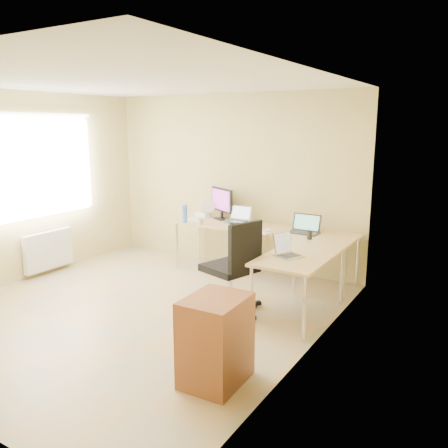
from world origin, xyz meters
The scene contains 25 objects.
floor centered at (0.00, 0.00, 0.00)m, with size 4.50×4.50×0.00m, color tan.
ceiling centered at (0.00, 0.00, 2.60)m, with size 4.50×4.50×0.00m, color white.
wall_back centered at (0.00, 2.25, 1.30)m, with size 4.50×4.50×0.00m, color tan.
wall_left centered at (-2.10, 0.00, 1.30)m, with size 4.50×4.50×0.00m, color tan.
wall_right centered at (2.10, 0.00, 1.30)m, with size 4.50×4.50×0.00m, color tan.
desk_main centered at (0.72, 1.85, 0.36)m, with size 2.65×0.70×0.73m, color tan.
desk_return centered at (1.70, 0.85, 0.36)m, with size 0.70×1.30×0.73m, color tan.
monitor centered at (-0.06, 2.05, 0.97)m, with size 0.57×0.18×0.48m, color black.
book_stack centered at (0.25, 1.97, 0.75)m, with size 0.21×0.29×0.05m, color #2C776A.
laptop_center centered at (0.34, 1.85, 0.89)m, with size 0.34×0.26×0.22m, color #B6B5D1.
laptop_black centered at (1.35, 1.84, 0.85)m, with size 0.39×0.29×0.25m, color #282626.
keyboard centered at (0.75, 1.55, 0.74)m, with size 0.49×0.14×0.02m, color white.
mouse centered at (0.89, 1.70, 0.75)m, with size 0.09×0.06×0.03m, color silver.
mug centered at (-0.12, 1.55, 0.78)m, with size 0.11×0.11×0.10m, color beige.
cd_stack centered at (0.20, 1.76, 0.74)m, with size 0.11×0.11×0.03m, color silver.
water_bottle centered at (-0.40, 1.55, 0.86)m, with size 0.08×0.08×0.27m, color #4C76D2.
papers centered at (-0.40, 1.79, 0.73)m, with size 0.21×0.30×0.01m, color silver.
white_box centered at (-0.40, 2.05, 0.77)m, with size 0.22×0.16×0.08m, color white.
desk_fan centered at (-0.29, 2.05, 0.86)m, with size 0.21×0.21×0.26m, color silver.
black_cup centered at (1.54, 1.55, 0.78)m, with size 0.06×0.06×0.11m, color black.
laptop_return centered at (1.63, 0.69, 0.83)m, with size 0.24×0.31×0.21m, color #B7BACA.
office_chair centered at (0.97, 0.53, 0.50)m, with size 0.67×0.67×1.12m, color black.
cabinet centered at (1.63, -0.82, 0.36)m, with size 0.46×0.57×0.79m, color #A3783A.
radiator centered at (-2.03, 0.40, 0.35)m, with size 0.09×0.80×0.55m, color white.
window centered at (-2.05, 0.40, 1.55)m, with size 0.10×1.80×1.40m, color white.
Camera 1 is at (3.54, -3.84, 2.14)m, focal length 37.05 mm.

